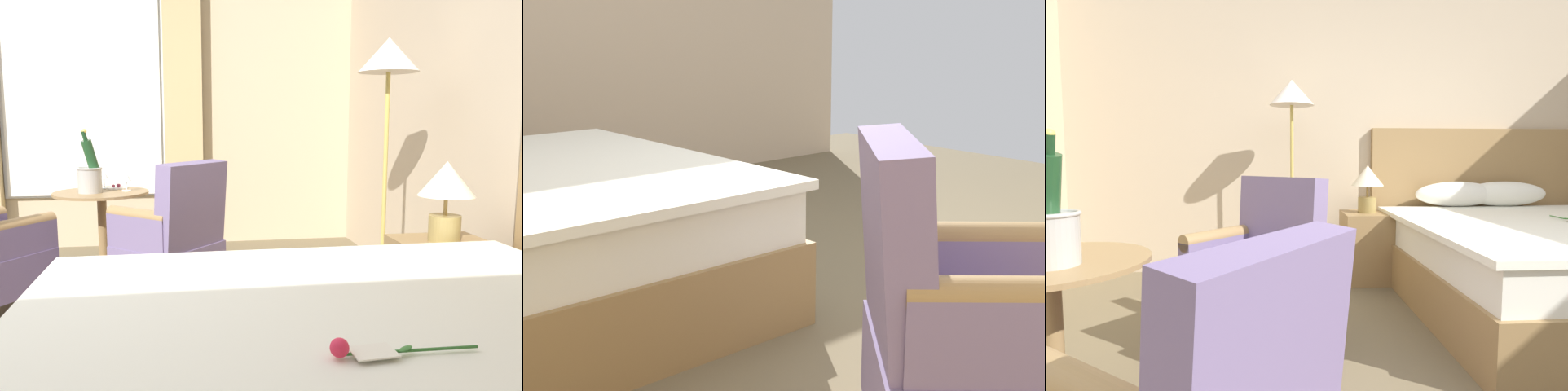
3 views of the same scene
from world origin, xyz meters
The scene contains 10 objects.
wall_window_side centered at (-2.97, 0.00, 1.45)m, with size 0.27×5.36×2.89m.
nightstand centered at (-0.21, 2.23, 0.30)m, with size 0.44×0.47×0.60m.
bedside_lamp centered at (-0.21, 2.23, 0.87)m, with size 0.28×0.28×0.41m.
floor_lamp_brass centered at (-0.87, 2.17, 1.47)m, with size 0.37×0.37×1.72m.
side_table_round centered at (-1.84, 0.29, 0.43)m, with size 0.71×0.71×0.68m.
champagne_bucket centered at (-1.79, 0.22, 0.82)m, with size 0.19×0.19×0.48m.
wine_glass_near_bucket centered at (-1.85, 0.48, 0.78)m, with size 0.07×0.07×0.14m.
wine_glass_near_edge centered at (-2.03, 0.29, 0.78)m, with size 0.08×0.08×0.14m.
snack_plate centered at (-2.01, 0.39, 0.69)m, with size 0.17×0.17×0.04m.
armchair_by_window centered at (-1.08, 0.84, 0.43)m, with size 0.77×0.77×0.97m.
Camera 1 is at (2.16, 0.90, 1.20)m, focal length 35.00 mm.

